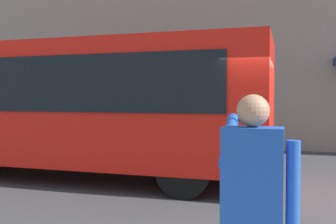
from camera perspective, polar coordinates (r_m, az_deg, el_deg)
The scene contains 3 objects.
ground_plane at distance 7.63m, azimuth 18.17°, elevation -11.82°, with size 60.00×60.00×0.00m, color #38383A.
red_bus at distance 9.12m, azimuth -14.48°, elevation 1.17°, with size 9.05×2.54×3.08m.
pedestrian_photographer at distance 2.71m, azimuth 12.52°, elevation -12.57°, with size 0.53×0.52×1.70m.
Camera 1 is at (0.13, 7.40, 1.83)m, focal length 40.96 mm.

